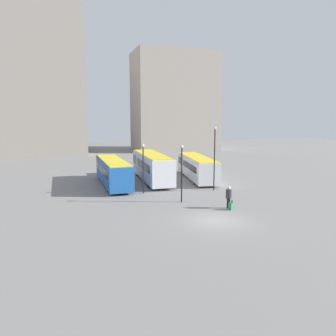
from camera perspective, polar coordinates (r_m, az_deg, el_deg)
The scene contains 11 objects.
ground_plane at distance 24.66m, azimuth 8.37°, elevation -9.05°, with size 160.00×160.00×0.00m, color slate.
building_block_left at distance 74.33m, azimuth -27.05°, elevation 15.35°, with size 30.92×13.77×34.45m.
building_block_right at distance 77.38m, azimuth 1.18°, elevation 11.43°, with size 18.78×10.98×22.23m.
bus_0 at distance 37.22m, azimuth -9.59°, elevation -0.54°, with size 2.51×11.30×2.87m.
bus_1 at distance 39.12m, azimuth -2.84°, elevation 0.32°, with size 3.15×11.82×3.25m.
bus_2 at distance 40.52m, azimuth 5.07°, elevation 0.22°, with size 4.26×11.55×2.76m.
traveler at distance 27.81m, azimuth 10.52°, elevation -4.69°, with size 0.62×0.62×1.87m.
suitcase at distance 27.55m, azimuth 10.87°, elevation -6.57°, with size 0.37×0.39×0.84m.
lamp_post_0 at distance 33.98m, azimuth 8.11°, elevation 2.43°, with size 0.28×0.28×6.58m.
lamp_post_1 at distance 28.97m, azimuth 2.41°, elevation -0.08°, with size 0.28×0.28×5.13m.
lamp_post_2 at distance 32.48m, azimuth -4.34°, elevation 0.66°, with size 0.28×0.28×4.92m.
Camera 1 is at (-10.60, -20.97, 7.50)m, focal length 35.00 mm.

